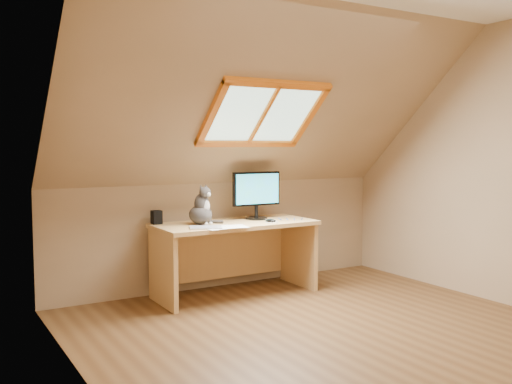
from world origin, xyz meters
TOP-DOWN VIEW (x-y plane):
  - ground at (0.00, 0.00)m, footprint 3.50×3.50m
  - room_shell at (0.00, -0.09)m, footprint 3.52×3.52m
  - desk at (-0.08, 1.44)m, footprint 1.46×0.64m
  - monitor at (0.18, 1.45)m, footprint 0.48×0.20m
  - cat at (-0.41, 1.41)m, footprint 0.27×0.29m
  - desk_speaker at (-0.74, 1.63)m, footprint 0.08×0.08m
  - graphics_tablet at (-0.47, 1.19)m, footprint 0.32×0.28m
  - mouse at (0.17, 1.19)m, footprint 0.10×0.12m
  - papers at (-0.28, 1.12)m, footprint 0.33×0.27m
  - cables at (0.36, 1.26)m, footprint 0.51×0.26m

SIDE VIEW (x-z plane):
  - ground at x=0.00m, z-range 0.00..0.00m
  - desk at x=-0.08m, z-range 0.12..0.79m
  - papers at x=-0.28m, z-range 0.67..0.67m
  - cables at x=0.36m, z-range 0.67..0.67m
  - graphics_tablet at x=-0.47m, z-range 0.67..0.68m
  - mouse at x=0.17m, z-range 0.67..0.70m
  - desk_speaker at x=-0.74m, z-range 0.67..0.79m
  - cat at x=-0.41m, z-range 0.61..0.97m
  - monitor at x=0.18m, z-range 0.70..1.14m
  - room_shell at x=0.00m, z-range 0.23..2.64m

